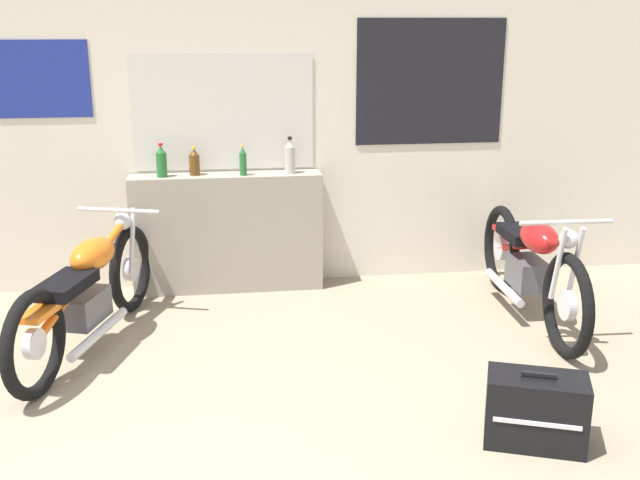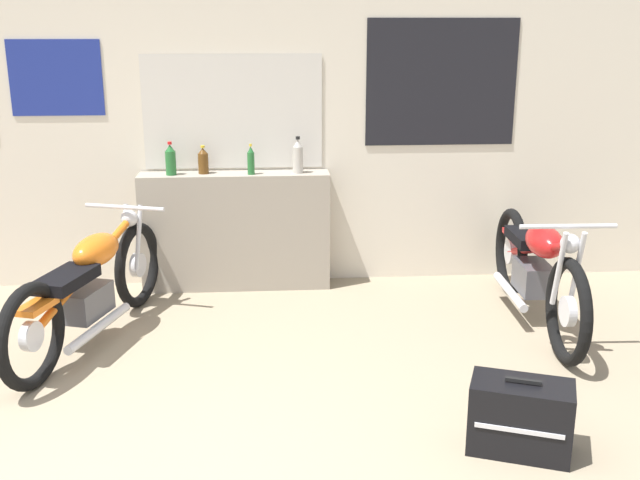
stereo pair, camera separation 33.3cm
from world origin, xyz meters
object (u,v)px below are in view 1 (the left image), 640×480
bottle_right_center (290,157)px  motorcycle_red (531,264)px  bottle_leftmost (161,162)px  hard_case_black (536,410)px  bottle_left_center (194,163)px  bottle_center (243,162)px  motorcycle_orange (88,291)px

bottle_right_center → motorcycle_red: size_ratio=0.15×
bottle_leftmost → hard_case_black: (2.08, -2.66, -0.91)m
bottle_leftmost → bottle_left_center: bearing=8.6°
bottle_leftmost → bottle_center: size_ratio=1.09×
bottle_left_center → bottle_center: bottle_center is taller
bottle_leftmost → motorcycle_red: 2.99m
bottle_leftmost → bottle_left_center: bottle_leftmost is taller
bottle_left_center → motorcycle_red: size_ratio=0.11×
motorcycle_red → hard_case_black: motorcycle_red is taller
bottle_center → motorcycle_red: size_ratio=0.12×
bottle_leftmost → motorcycle_orange: size_ratio=0.13×
bottle_right_center → motorcycle_orange: 1.97m
bottle_leftmost → bottle_center: bearing=-1.8°
motorcycle_red → hard_case_black: 1.85m
bottle_leftmost → hard_case_black: 3.50m
bottle_center → motorcycle_orange: bearing=-137.2°
hard_case_black → bottle_left_center: bearing=124.1°
bottle_left_center → bottle_center: 0.40m
bottle_right_center → hard_case_black: bottle_right_center is taller
motorcycle_orange → motorcycle_red: bearing=1.8°
motorcycle_red → bottle_right_center: bearing=150.7°
bottle_left_center → motorcycle_red: 2.76m
bottle_left_center → motorcycle_orange: bearing=-123.5°
motorcycle_red → bottle_leftmost: bearing=160.9°
motorcycle_red → motorcycle_orange: motorcycle_red is taller
bottle_left_center → motorcycle_orange: 1.47m
bottle_left_center → hard_case_black: 3.37m
bottle_center → bottle_right_center: 0.39m
bottle_leftmost → bottle_center: (0.65, -0.02, -0.01)m
motorcycle_red → bottle_left_center: bearing=158.3°
bottle_left_center → motorcycle_orange: (-0.72, -1.09, -0.67)m
motorcycle_orange → hard_case_black: motorcycle_orange is taller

